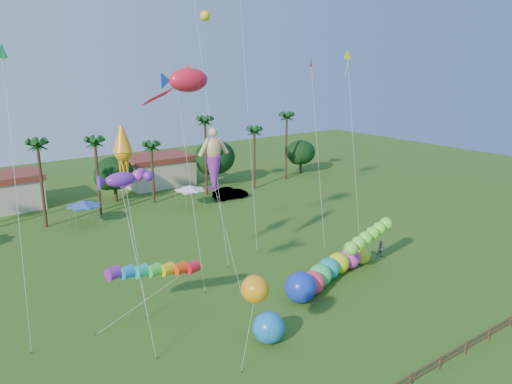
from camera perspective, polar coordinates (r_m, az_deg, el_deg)
ground at (r=37.43m, az=9.51°, el=-16.73°), size 160.00×160.00×0.00m
tree_line at (r=72.68m, az=-13.75°, el=2.41°), size 69.46×8.91×11.00m
buildings_row at (r=76.61m, az=-19.98°, el=0.81°), size 35.00×7.00×4.00m
tent_row at (r=62.92m, az=-18.95°, el=-1.35°), size 31.00×4.00×0.60m
fence at (r=33.95m, az=17.25°, el=-19.68°), size 36.12×0.12×1.00m
car_b at (r=71.90m, az=-2.95°, el=-0.14°), size 5.15×2.14×1.66m
spectator_b at (r=52.53m, az=14.10°, el=-6.33°), size 1.01×0.89×1.75m
caterpillar_inflatable at (r=45.76m, az=8.17°, el=-8.97°), size 12.72×5.19×2.61m
blue_ball at (r=36.59m, az=1.44°, el=-15.23°), size 2.28×2.28×2.28m
rainbow_tube at (r=40.00m, az=-9.56°, el=-9.10°), size 9.86×1.41×3.86m
green_worm at (r=45.57m, az=10.79°, el=-6.35°), size 10.22×3.36×3.94m
orange_ball_kite at (r=32.06m, az=-0.11°, el=-11.04°), size 2.31×2.10×6.39m
merman_kite at (r=43.69m, az=-4.86°, el=3.18°), size 2.48×5.86×13.36m
fish_kite at (r=43.77m, az=-7.73°, el=12.56°), size 5.68×5.52×18.94m
squid_kite at (r=40.02m, az=-14.97°, el=4.35°), size 1.93×4.67×14.67m
lobster_kite at (r=34.12m, az=-15.20°, el=1.37°), size 3.70×4.47×12.54m
delta_kite_red at (r=53.53m, az=6.36°, el=14.02°), size 1.62×4.50×19.68m
delta_kite_yellow at (r=57.95m, az=10.44°, el=14.77°), size 2.38×4.94×20.52m
delta_kite_green at (r=38.04m, az=-26.93°, el=13.55°), size 1.93×4.68×20.57m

